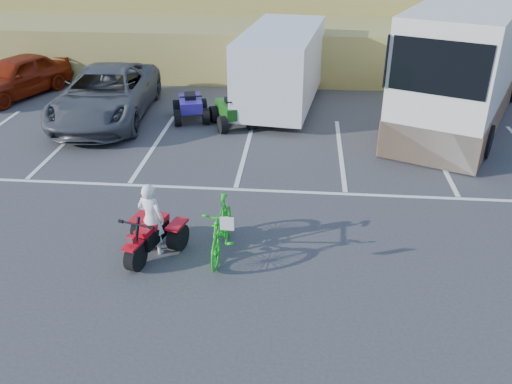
# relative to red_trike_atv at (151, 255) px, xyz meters

# --- Properties ---
(ground) EXTENTS (100.00, 100.00, 0.00)m
(ground) POSITION_rel_red_trike_atv_xyz_m (1.34, 0.59, 0.00)
(ground) COLOR #363638
(ground) RESTS_ON ground
(parking_stripes) EXTENTS (28.00, 5.16, 0.01)m
(parking_stripes) POSITION_rel_red_trike_atv_xyz_m (2.20, 4.65, 0.00)
(parking_stripes) COLOR white
(parking_stripes) RESTS_ON ground
(grass_embankment) EXTENTS (40.00, 8.50, 3.10)m
(grass_embankment) POSITION_rel_red_trike_atv_xyz_m (1.34, 16.07, 1.42)
(grass_embankment) COLOR olive
(grass_embankment) RESTS_ON ground
(red_trike_atv) EXTENTS (1.45, 1.71, 0.95)m
(red_trike_atv) POSITION_rel_red_trike_atv_xyz_m (0.00, 0.00, 0.00)
(red_trike_atv) COLOR #BB0A16
(red_trike_atv) RESTS_ON ground
(rider) EXTENTS (0.63, 0.50, 1.51)m
(rider) POSITION_rel_red_trike_atv_xyz_m (0.04, 0.14, 0.76)
(rider) COLOR white
(rider) RESTS_ON ground
(green_dirt_bike) EXTENTS (0.62, 1.93, 1.15)m
(green_dirt_bike) POSITION_rel_red_trike_atv_xyz_m (1.41, 0.23, 0.57)
(green_dirt_bike) COLOR #14BF19
(green_dirt_bike) RESTS_ON ground
(grey_pickup) EXTENTS (3.08, 6.01, 1.62)m
(grey_pickup) POSITION_rel_red_trike_atv_xyz_m (-3.48, 7.73, 0.81)
(grey_pickup) COLOR #43454A
(grey_pickup) RESTS_ON ground
(red_car) EXTENTS (3.17, 4.65, 1.47)m
(red_car) POSITION_rel_red_trike_atv_xyz_m (-7.55, 9.80, 0.74)
(red_car) COLOR maroon
(red_car) RESTS_ON ground
(cargo_trailer) EXTENTS (2.96, 5.90, 2.64)m
(cargo_trailer) POSITION_rel_red_trike_atv_xyz_m (2.13, 9.49, 1.43)
(cargo_trailer) COLOR silver
(cargo_trailer) RESTS_ON ground
(rv_motorhome) EXTENTS (6.67, 10.56, 3.74)m
(rv_motorhome) POSITION_rel_red_trike_atv_xyz_m (8.33, 9.44, 1.62)
(rv_motorhome) COLOR silver
(rv_motorhome) RESTS_ON ground
(quad_atv_blue) EXTENTS (1.46, 1.73, 0.98)m
(quad_atv_blue) POSITION_rel_red_trike_atv_xyz_m (-0.73, 7.86, 0.00)
(quad_atv_blue) COLOR navy
(quad_atv_blue) RESTS_ON ground
(quad_atv_green) EXTENTS (1.68, 1.87, 1.00)m
(quad_atv_green) POSITION_rel_red_trike_atv_xyz_m (0.69, 7.41, 0.00)
(quad_atv_green) COLOR #175212
(quad_atv_green) RESTS_ON ground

